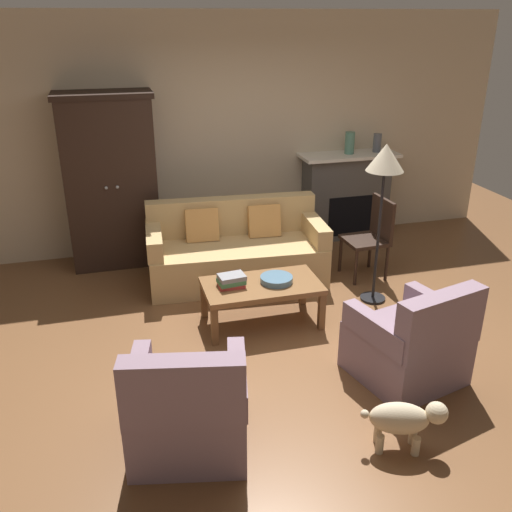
{
  "coord_description": "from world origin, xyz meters",
  "views": [
    {
      "loc": [
        -1.44,
        -4.17,
        2.74
      ],
      "look_at": [
        -0.1,
        0.71,
        0.55
      ],
      "focal_mm": 39.27,
      "sensor_mm": 36.0,
      "label": 1
    }
  ],
  "objects_px": {
    "coffee_table": "(262,289)",
    "side_chair_wooden": "(372,233)",
    "mantel_vase_slate": "(377,143)",
    "armchair_near_right": "(411,345)",
    "dog": "(404,419)",
    "armoire": "(111,181)",
    "couch": "(236,252)",
    "book_stack": "(231,281)",
    "fireplace": "(346,195)",
    "armchair_near_left": "(188,409)",
    "fruit_bowl": "(276,279)",
    "mantel_vase_jade": "(350,143)",
    "floor_lamp": "(385,167)"
  },
  "relations": [
    {
      "from": "mantel_vase_slate",
      "to": "armchair_near_right",
      "type": "relative_size",
      "value": 0.25
    },
    {
      "from": "armoire",
      "to": "floor_lamp",
      "type": "height_order",
      "value": "armoire"
    },
    {
      "from": "armchair_near_left",
      "to": "side_chair_wooden",
      "type": "bearing_deg",
      "value": 42.54
    },
    {
      "from": "armoire",
      "to": "armchair_near_right",
      "type": "distance_m",
      "value": 3.79
    },
    {
      "from": "coffee_table",
      "to": "dog",
      "type": "xyz_separation_m",
      "value": [
        0.46,
        -1.89,
        -0.12
      ]
    },
    {
      "from": "couch",
      "to": "armchair_near_left",
      "type": "distance_m",
      "value": 2.7
    },
    {
      "from": "armchair_near_left",
      "to": "side_chair_wooden",
      "type": "xyz_separation_m",
      "value": [
        2.42,
        2.22,
        0.2
      ]
    },
    {
      "from": "armoire",
      "to": "book_stack",
      "type": "bearing_deg",
      "value": -62.25
    },
    {
      "from": "fireplace",
      "to": "book_stack",
      "type": "bearing_deg",
      "value": -135.83
    },
    {
      "from": "armchair_near_right",
      "to": "book_stack",
      "type": "bearing_deg",
      "value": 135.0
    },
    {
      "from": "mantel_vase_slate",
      "to": "armchair_near_left",
      "type": "xyz_separation_m",
      "value": [
        -3.01,
        -3.42,
        -0.92
      ]
    },
    {
      "from": "book_stack",
      "to": "fruit_bowl",
      "type": "bearing_deg",
      "value": -3.03
    },
    {
      "from": "dog",
      "to": "armchair_near_left",
      "type": "bearing_deg",
      "value": 164.19
    },
    {
      "from": "coffee_table",
      "to": "armchair_near_left",
      "type": "bearing_deg",
      "value": -122.01
    },
    {
      "from": "fruit_bowl",
      "to": "armchair_near_left",
      "type": "relative_size",
      "value": 0.34
    },
    {
      "from": "fireplace",
      "to": "book_stack",
      "type": "height_order",
      "value": "fireplace"
    },
    {
      "from": "armoire",
      "to": "coffee_table",
      "type": "bearing_deg",
      "value": -55.95
    },
    {
      "from": "couch",
      "to": "mantel_vase_slate",
      "type": "relative_size",
      "value": 8.49
    },
    {
      "from": "armoire",
      "to": "floor_lamp",
      "type": "relative_size",
      "value": 1.21
    },
    {
      "from": "book_stack",
      "to": "couch",
      "type": "bearing_deg",
      "value": 74.47
    },
    {
      "from": "dog",
      "to": "side_chair_wooden",
      "type": "bearing_deg",
      "value": 68.55
    },
    {
      "from": "book_stack",
      "to": "dog",
      "type": "height_order",
      "value": "book_stack"
    },
    {
      "from": "armchair_near_left",
      "to": "dog",
      "type": "height_order",
      "value": "armchair_near_left"
    },
    {
      "from": "coffee_table",
      "to": "side_chair_wooden",
      "type": "bearing_deg",
      "value": 25.97
    },
    {
      "from": "dog",
      "to": "coffee_table",
      "type": "bearing_deg",
      "value": 103.55
    },
    {
      "from": "fireplace",
      "to": "floor_lamp",
      "type": "bearing_deg",
      "value": -103.86
    },
    {
      "from": "book_stack",
      "to": "mantel_vase_slate",
      "type": "bearing_deg",
      "value": 38.91
    },
    {
      "from": "book_stack",
      "to": "floor_lamp",
      "type": "relative_size",
      "value": 0.16
    },
    {
      "from": "coffee_table",
      "to": "armchair_near_right",
      "type": "relative_size",
      "value": 1.18
    },
    {
      "from": "fruit_bowl",
      "to": "mantel_vase_slate",
      "type": "height_order",
      "value": "mantel_vase_slate"
    },
    {
      "from": "armoire",
      "to": "armchair_near_right",
      "type": "height_order",
      "value": "armoire"
    },
    {
      "from": "mantel_vase_slate",
      "to": "book_stack",
      "type": "bearing_deg",
      "value": -141.09
    },
    {
      "from": "fireplace",
      "to": "armoire",
      "type": "height_order",
      "value": "armoire"
    },
    {
      "from": "coffee_table",
      "to": "book_stack",
      "type": "height_order",
      "value": "book_stack"
    },
    {
      "from": "fireplace",
      "to": "book_stack",
      "type": "relative_size",
      "value": 4.78
    },
    {
      "from": "mantel_vase_jade",
      "to": "armoire",
      "type": "bearing_deg",
      "value": -178.83
    },
    {
      "from": "couch",
      "to": "floor_lamp",
      "type": "height_order",
      "value": "floor_lamp"
    },
    {
      "from": "fruit_bowl",
      "to": "dog",
      "type": "height_order",
      "value": "fruit_bowl"
    },
    {
      "from": "book_stack",
      "to": "side_chair_wooden",
      "type": "distance_m",
      "value": 1.91
    },
    {
      "from": "book_stack",
      "to": "mantel_vase_jade",
      "type": "bearing_deg",
      "value": 43.9
    },
    {
      "from": "fruit_bowl",
      "to": "dog",
      "type": "relative_size",
      "value": 0.56
    },
    {
      "from": "mantel_vase_jade",
      "to": "armchair_near_right",
      "type": "bearing_deg",
      "value": -104.3
    },
    {
      "from": "fireplace",
      "to": "mantel_vase_jade",
      "type": "height_order",
      "value": "mantel_vase_jade"
    },
    {
      "from": "armchair_near_left",
      "to": "armchair_near_right",
      "type": "distance_m",
      "value": 1.87
    },
    {
      "from": "armoire",
      "to": "couch",
      "type": "height_order",
      "value": "armoire"
    },
    {
      "from": "armchair_near_left",
      "to": "fruit_bowl",
      "type": "bearing_deg",
      "value": 54.24
    },
    {
      "from": "fruit_bowl",
      "to": "mantel_vase_slate",
      "type": "bearing_deg",
      "value": 44.89
    },
    {
      "from": "fireplace",
      "to": "mantel_vase_jade",
      "type": "distance_m",
      "value": 0.69
    },
    {
      "from": "side_chair_wooden",
      "to": "armchair_near_right",
      "type": "bearing_deg",
      "value": -106.99
    },
    {
      "from": "mantel_vase_slate",
      "to": "armchair_near_right",
      "type": "xyz_separation_m",
      "value": [
        -1.17,
        -3.1,
        -0.92
      ]
    }
  ]
}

